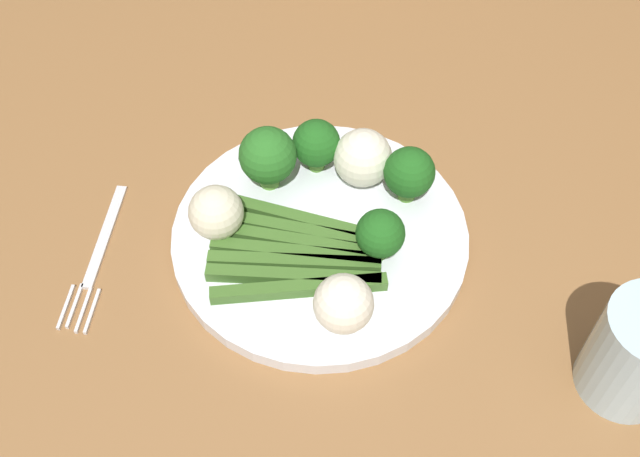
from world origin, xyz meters
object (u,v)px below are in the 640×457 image
object	(u,v)px
plate	(320,237)
fork	(98,257)
broccoli_front	(380,231)
cauliflower_back	(363,158)
broccoli_front_left	(268,156)
broccoli_left	(409,173)
chair	(359,7)
asparagus_bundle	(299,254)
cauliflower_edge	(216,212)
water_glass	(639,353)
broccoli_near_center	(316,144)
dining_table	(271,327)
cauliflower_outer_edge	(343,304)

from	to	relation	value
plate	fork	xyz separation A→B (m)	(0.21, -0.02, -0.01)
broccoli_front	cauliflower_back	world-z (taller)	cauliflower_back
broccoli_front_left	fork	world-z (taller)	broccoli_front_left
broccoli_left	chair	bearing A→B (deg)	-98.34
asparagus_bundle	fork	bearing A→B (deg)	4.30
broccoli_left	cauliflower_edge	size ratio (longest dim) A/B	1.17
asparagus_bundle	water_glass	distance (m)	0.29
broccoli_front	broccoli_near_center	xyz separation A→B (m)	(0.04, -0.11, 0.00)
plate	asparagus_bundle	world-z (taller)	asparagus_bundle
chair	asparagus_bundle	world-z (taller)	chair
asparagus_bundle	cauliflower_edge	xyz separation A→B (m)	(0.07, -0.04, 0.02)
plate	chair	bearing A→B (deg)	-105.52
dining_table	cauliflower_outer_edge	xyz separation A→B (m)	(-0.06, 0.06, 0.13)
cauliflower_edge	cauliflower_back	xyz separation A→B (m)	(-0.14, -0.04, 0.00)
plate	broccoli_front_left	bearing A→B (deg)	-60.26
plate	cauliflower_edge	bearing A→B (deg)	-11.53
cauliflower_edge	fork	world-z (taller)	cauliflower_edge
dining_table	broccoli_left	bearing A→B (deg)	-156.71
dining_table	chair	size ratio (longest dim) A/B	1.65
broccoli_near_center	cauliflower_outer_edge	size ratio (longest dim) A/B	1.11
asparagus_bundle	broccoli_front	bearing A→B (deg)	-167.72
chair	plate	world-z (taller)	chair
chair	cauliflower_edge	distance (m)	0.74
asparagus_bundle	broccoli_left	size ratio (longest dim) A/B	2.90
plate	cauliflower_edge	distance (m)	0.10
dining_table	water_glass	bearing A→B (deg)	151.61
fork	water_glass	bearing A→B (deg)	81.32
plate	broccoli_left	xyz separation A→B (m)	(-0.09, -0.03, 0.04)
broccoli_near_center	cauliflower_back	bearing A→B (deg)	152.83
broccoli_left	water_glass	size ratio (longest dim) A/B	0.60
cauliflower_outer_edge	fork	xyz separation A→B (m)	(0.21, -0.11, -0.04)
plate	asparagus_bundle	xyz separation A→B (m)	(0.02, 0.03, 0.01)
plate	cauliflower_back	world-z (taller)	cauliflower_back
chair	cauliflower_outer_edge	bearing A→B (deg)	62.33
plate	broccoli_near_center	distance (m)	0.09
broccoli_left	cauliflower_back	size ratio (longest dim) A/B	1.05
broccoli_left	cauliflower_outer_edge	size ratio (longest dim) A/B	1.15
dining_table	water_glass	distance (m)	0.34
cauliflower_back	broccoli_near_center	bearing A→B (deg)	-27.17
asparagus_bundle	water_glass	bearing A→B (deg)	163.90
asparagus_bundle	cauliflower_outer_edge	bearing A→B (deg)	127.83
broccoli_front	broccoli_front_left	distance (m)	0.13
broccoli_left	cauliflower_back	world-z (taller)	broccoli_left
chair	dining_table	bearing A→B (deg)	56.62
broccoli_near_center	fork	bearing A→B (deg)	16.70
cauliflower_outer_edge	water_glass	distance (m)	0.24
dining_table	chair	bearing A→B (deg)	-109.07
dining_table	broccoli_front	world-z (taller)	broccoli_front
fork	broccoli_front	bearing A→B (deg)	95.97
broccoli_front	broccoli_left	bearing A→B (deg)	-124.78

